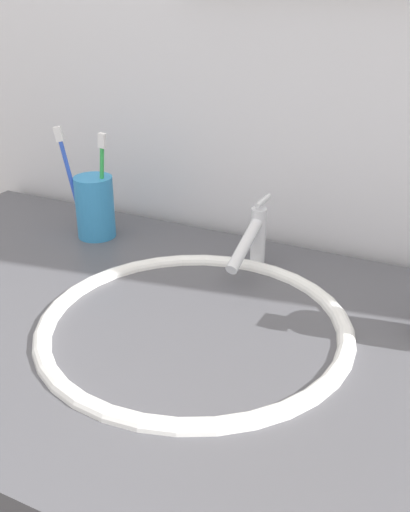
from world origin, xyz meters
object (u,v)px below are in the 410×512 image
(toothbrush_cup, at_px, (95,207))
(toothbrush_green, at_px, (102,178))
(faucet, at_px, (254,238))
(toothbrush_blue, at_px, (70,175))

(toothbrush_cup, relative_size, toothbrush_green, 0.60)
(faucet, xyz_separation_m, toothbrush_blue, (-0.33, -0.02, 0.06))
(faucet, xyz_separation_m, toothbrush_cup, (-0.29, -0.01, 0.00))
(toothbrush_cup, height_order, toothbrush_blue, toothbrush_blue)
(toothbrush_cup, distance_m, toothbrush_blue, 0.07)
(toothbrush_green, bearing_deg, faucet, 0.83)
(toothbrush_green, relative_size, toothbrush_blue, 0.95)
(faucet, relative_size, toothbrush_blue, 0.77)
(toothbrush_cup, bearing_deg, toothbrush_green, 6.16)
(faucet, distance_m, toothbrush_blue, 0.33)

